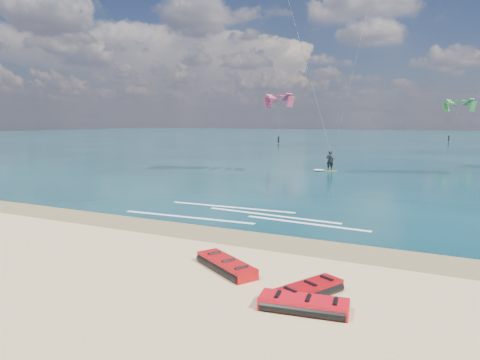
% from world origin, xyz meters
% --- Properties ---
extents(ground, '(320.00, 320.00, 0.00)m').
position_xyz_m(ground, '(0.00, 40.00, 0.00)').
color(ground, tan).
rests_on(ground, ground).
extents(wet_sand_strip, '(320.00, 2.40, 0.01)m').
position_xyz_m(wet_sand_strip, '(0.00, 3.00, 0.00)').
color(wet_sand_strip, brown).
rests_on(wet_sand_strip, ground).
extents(sea, '(320.00, 200.00, 0.04)m').
position_xyz_m(sea, '(0.00, 104.00, 0.02)').
color(sea, '#082930').
rests_on(sea, ground).
extents(packed_kite_left, '(2.55, 1.40, 0.39)m').
position_xyz_m(packed_kite_left, '(6.33, -2.43, 0.00)').
color(packed_kite_left, red).
rests_on(packed_kite_left, ground).
extents(packed_kite_mid, '(2.94, 2.38, 0.40)m').
position_xyz_m(packed_kite_mid, '(3.22, -0.68, 0.00)').
color(packed_kite_mid, '#B90C0F').
rests_on(packed_kite_mid, ground).
extents(packed_kite_right, '(1.99, 2.55, 0.37)m').
position_xyz_m(packed_kite_right, '(6.16, -1.50, 0.00)').
color(packed_kite_right, '#A6070C').
rests_on(packed_kite_right, ground).
extents(kitesurfer_main, '(9.20, 10.15, 19.04)m').
position_xyz_m(kitesurfer_main, '(0.28, 23.15, 9.76)').
color(kitesurfer_main, '#C8D619').
rests_on(kitesurfer_main, sea).
extents(shoreline_foam, '(12.16, 3.66, 0.01)m').
position_xyz_m(shoreline_foam, '(0.46, 6.67, 0.04)').
color(shoreline_foam, white).
rests_on(shoreline_foam, ground).
extents(distant_kites, '(67.94, 25.66, 9.72)m').
position_xyz_m(distant_kites, '(11.12, 75.52, 4.65)').
color(distant_kites, gold).
rests_on(distant_kites, ground).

